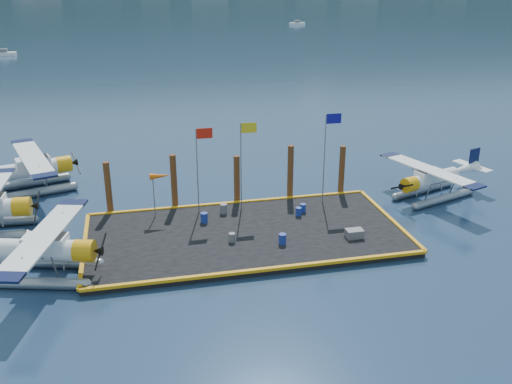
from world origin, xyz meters
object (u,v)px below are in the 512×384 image
flagpole_blue (328,145)px  piling_3 (290,174)px  seaplane_a (39,253)px  seaplane_d (431,181)px  piling_2 (237,181)px  drum_1 (282,239)px  windsock (160,177)px  drum_2 (299,212)px  drum_3 (232,237)px  flagpole_red (200,158)px  crate (354,233)px  piling_0 (108,190)px  drum_4 (303,208)px  drum_5 (224,209)px  piling_4 (342,172)px  seaplane_c (28,172)px  piling_1 (174,183)px  drum_0 (204,218)px  flagpole_yellow (244,153)px

flagpole_blue → piling_3: bearing=143.9°
seaplane_a → seaplane_d: (27.07, 6.00, -0.17)m
flagpole_blue → piling_2: size_ratio=1.71×
seaplane_a → drum_1: bearing=106.9°
piling_2 → windsock: bearing=-163.9°
drum_2 → seaplane_a: bearing=-165.3°
seaplane_a → flagpole_blue: flagpole_blue is taller
seaplane_a → drum_3: size_ratio=18.04×
flagpole_red → crate: bearing=-34.3°
seaplane_a → piling_0: piling_0 is taller
drum_4 → drum_5: drum_5 is taller
drum_1 → piling_4: bearing=48.6°
seaplane_c → drum_1: 21.40m
piling_0 → flagpole_red: bearing=-14.5°
drum_1 → drum_4: drum_1 is taller
seaplane_a → seaplane_c: (-2.46, 13.98, 0.07)m
drum_4 → piling_1: size_ratio=0.14×
seaplane_c → windsock: bearing=34.1°
seaplane_a → seaplane_c: 14.20m
seaplane_c → crate: (21.14, -13.77, -0.98)m
drum_3 → piling_2: 6.83m
drum_1 → piling_3: bearing=70.8°
flagpole_blue → piling_0: bearing=174.0°
drum_5 → drum_1: bearing=-63.1°
flagpole_blue → piling_0: size_ratio=1.62×
piling_1 → piling_3: bearing=0.0°
flagpole_blue → windsock: bearing=180.0°
drum_3 → windsock: bearing=128.7°
drum_5 → piling_0: piling_0 is taller
piling_0 → drum_0: bearing=-28.1°
seaplane_c → seaplane_d: (29.53, -7.98, -0.24)m
drum_2 → drum_5: bearing=163.0°
piling_0 → piling_1: 4.50m
seaplane_c → drum_5: 16.04m
seaplane_c → seaplane_d: bearing=57.9°
drum_0 → piling_2: piling_2 is taller
drum_2 → windsock: windsock is taller
seaplane_c → flagpole_yellow: flagpole_yellow is taller
drum_1 → crate: (4.65, -0.15, -0.06)m
drum_0 → piling_4: piling_4 is taller
crate → piling_0: bearing=153.1°
seaplane_a → flagpole_red: size_ratio=1.69×
flagpole_yellow → drum_1: bearing=-78.5°
piling_2 → crate: bearing=-51.6°
drum_0 → drum_5: bearing=38.1°
drum_0 → flagpole_red: size_ratio=0.11×
flagpole_blue → piling_0: 15.51m
crate → flagpole_red: 11.33m
windsock → piling_0: (-3.47, 1.60, -1.23)m
seaplane_a → flagpole_blue: 20.08m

